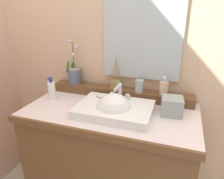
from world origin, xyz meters
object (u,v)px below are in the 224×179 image
at_px(potted_plant, 74,74).
at_px(tissue_box, 172,106).
at_px(soap_bar, 101,96).
at_px(soap_dispenser, 164,87).
at_px(sink_basin, 114,110).
at_px(lotion_bottle, 52,90).
at_px(tumbler_cup, 139,86).
at_px(reed_diffuser, 116,84).

distance_m(potted_plant, tissue_box, 0.80).
distance_m(soap_bar, soap_dispenser, 0.44).
bearing_deg(sink_basin, potted_plant, 146.37).
distance_m(lotion_bottle, tissue_box, 0.86).
height_order(tumbler_cup, tissue_box, tumbler_cup).
height_order(lotion_bottle, tissue_box, lotion_bottle).
distance_m(tumbler_cup, lotion_bottle, 0.64).
distance_m(sink_basin, lotion_bottle, 0.52).
bearing_deg(sink_basin, lotion_bottle, 171.62).
distance_m(sink_basin, tumbler_cup, 0.29).
distance_m(soap_bar, reed_diffuser, 0.19).
relative_size(soap_bar, lotion_bottle, 0.42).
xyz_separation_m(tumbler_cup, lotion_bottle, (-0.62, -0.18, -0.04)).
xyz_separation_m(lotion_bottle, tissue_box, (0.85, 0.04, -0.01)).
xyz_separation_m(sink_basin, tumbler_cup, (0.11, 0.25, 0.09)).
relative_size(sink_basin, tissue_box, 3.67).
bearing_deg(tumbler_cup, soap_dispenser, 4.64).
xyz_separation_m(sink_basin, lotion_bottle, (-0.51, 0.07, 0.05)).
relative_size(potted_plant, reed_diffuser, 1.48).
bearing_deg(sink_basin, tumbler_cup, 67.05).
height_order(soap_dispenser, tissue_box, soap_dispenser).
height_order(potted_plant, soap_dispenser, potted_plant).
bearing_deg(potted_plant, reed_diffuser, -1.73).
bearing_deg(soap_dispenser, lotion_bottle, -166.26).
distance_m(reed_diffuser, tissue_box, 0.46).
xyz_separation_m(soap_bar, soap_dispenser, (0.41, 0.16, 0.05)).
bearing_deg(tumbler_cup, tissue_box, -30.68).
bearing_deg(soap_dispenser, reed_diffuser, 178.64).
xyz_separation_m(tumbler_cup, reed_diffuser, (-0.18, 0.02, -0.01)).
distance_m(soap_dispenser, tumbler_cup, 0.17).
distance_m(sink_basin, potted_plant, 0.53).
bearing_deg(potted_plant, tissue_box, -12.70).
height_order(sink_basin, potted_plant, potted_plant).
xyz_separation_m(soap_bar, potted_plant, (-0.30, 0.18, 0.08)).
height_order(soap_bar, reed_diffuser, reed_diffuser).
height_order(potted_plant, lotion_bottle, potted_plant).
bearing_deg(lotion_bottle, tissue_box, 2.41).
bearing_deg(tumbler_cup, potted_plant, 176.50).
height_order(reed_diffuser, lotion_bottle, reed_diffuser).
relative_size(soap_bar, reed_diffuser, 0.30).
distance_m(sink_basin, soap_bar, 0.17).
bearing_deg(lotion_bottle, soap_dispenser, 13.74).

